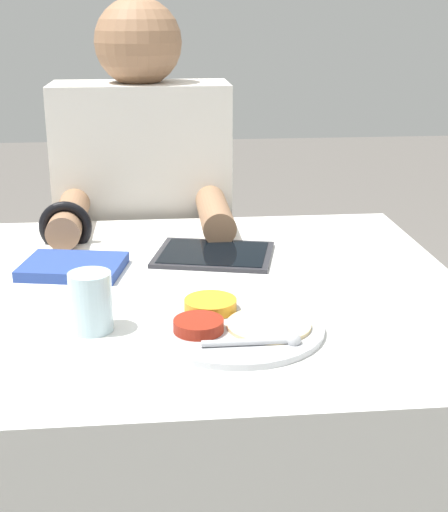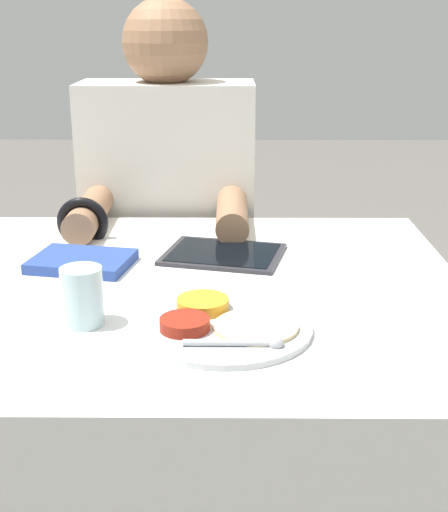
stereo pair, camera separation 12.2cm
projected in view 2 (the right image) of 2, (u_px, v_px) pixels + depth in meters
name	position (u px, v px, depth m)	size (l,w,h in m)	color
dining_table	(145.00, 464.00, 1.38)	(1.17, 0.88, 0.75)	silver
thali_tray	(222.00, 325.00, 1.08)	(0.26, 0.26, 0.03)	#B7BABF
red_notebook	(82.00, 262.00, 1.35)	(0.20, 0.17, 0.02)	silver
tablet_device	(223.00, 254.00, 1.41)	(0.26, 0.22, 0.01)	#28282D
person_diner	(170.00, 264.00, 1.85)	(0.43, 0.46, 1.24)	black
drinking_glass	(82.00, 296.00, 1.09)	(0.06, 0.06, 0.09)	silver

